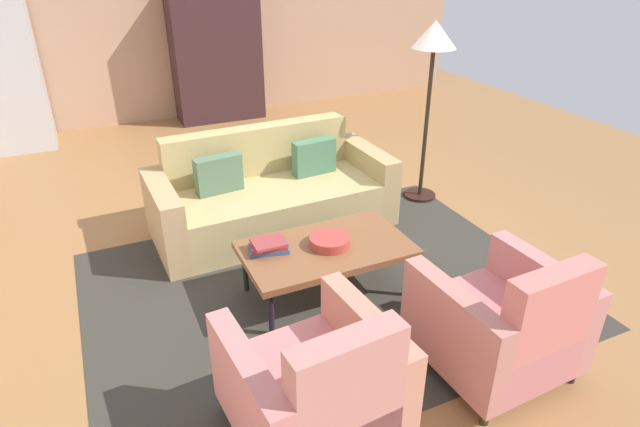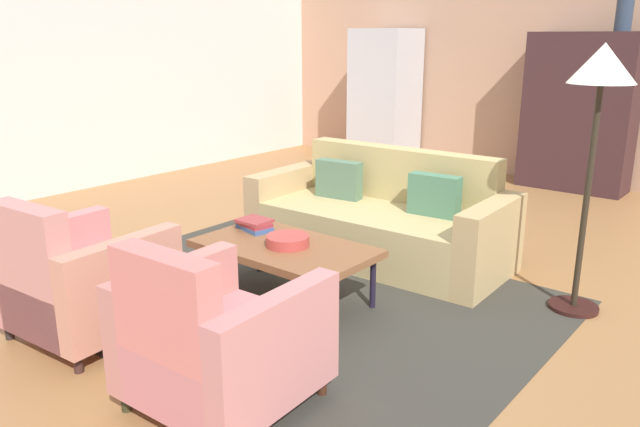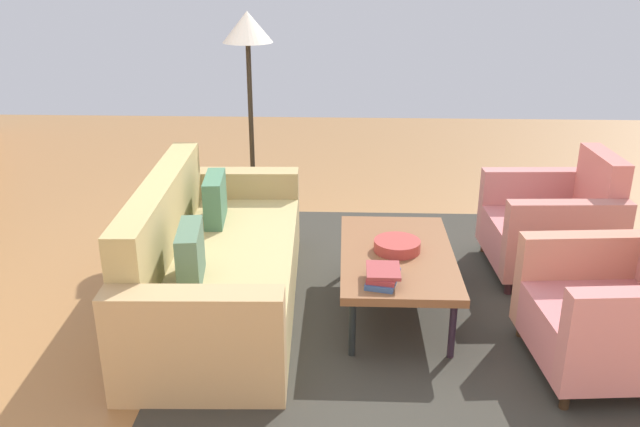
% 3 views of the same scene
% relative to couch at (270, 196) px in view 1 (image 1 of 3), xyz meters
% --- Properties ---
extents(ground_plane, '(10.25, 10.25, 0.00)m').
position_rel_couch_xyz_m(ground_plane, '(0.18, -0.36, -0.29)').
color(ground_plane, '#9C6C3E').
extents(wall_back, '(8.54, 0.12, 2.80)m').
position_rel_couch_xyz_m(wall_back, '(0.18, 3.73, 1.11)').
color(wall_back, tan).
rests_on(wall_back, ground).
extents(area_rug, '(3.40, 2.60, 0.01)m').
position_rel_couch_xyz_m(area_rug, '(0.00, -1.14, -0.28)').
color(area_rug, '#35332C').
rests_on(area_rug, ground).
extents(couch, '(2.13, 0.97, 0.86)m').
position_rel_couch_xyz_m(couch, '(0.00, 0.00, 0.00)').
color(couch, tan).
rests_on(couch, ground).
extents(coffee_table, '(1.20, 0.70, 0.41)m').
position_rel_couch_xyz_m(coffee_table, '(0.00, -1.19, 0.08)').
color(coffee_table, black).
rests_on(coffee_table, ground).
extents(armchair_left, '(0.86, 0.86, 0.88)m').
position_rel_couch_xyz_m(armchair_left, '(-0.59, -2.35, 0.06)').
color(armchair_left, black).
rests_on(armchair_left, ground).
extents(armchair_right, '(0.84, 0.84, 0.88)m').
position_rel_couch_xyz_m(armchair_right, '(0.61, -2.35, 0.06)').
color(armchair_right, '#351C21').
rests_on(armchair_right, ground).
extents(fruit_bowl, '(0.29, 0.29, 0.07)m').
position_rel_couch_xyz_m(fruit_bowl, '(0.03, -1.19, 0.15)').
color(fruit_bowl, '#AC3C36').
rests_on(fruit_bowl, coffee_table).
extents(book_stack, '(0.31, 0.22, 0.08)m').
position_rel_couch_xyz_m(book_stack, '(-0.39, -1.08, 0.16)').
color(book_stack, '#36558B').
rests_on(book_stack, coffee_table).
extents(cabinet, '(1.20, 0.51, 1.80)m').
position_rel_couch_xyz_m(cabinet, '(0.45, 3.39, 0.61)').
color(cabinet, '#361F21').
rests_on(cabinet, ground).
extents(refrigerator, '(0.80, 0.73, 1.85)m').
position_rel_couch_xyz_m(refrigerator, '(-2.17, 3.28, 0.64)').
color(refrigerator, '#B7BABF').
rests_on(refrigerator, ground).
extents(floor_lamp, '(0.40, 0.40, 1.72)m').
position_rel_couch_xyz_m(floor_lamp, '(1.59, -0.08, 1.16)').
color(floor_lamp, black).
rests_on(floor_lamp, ground).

